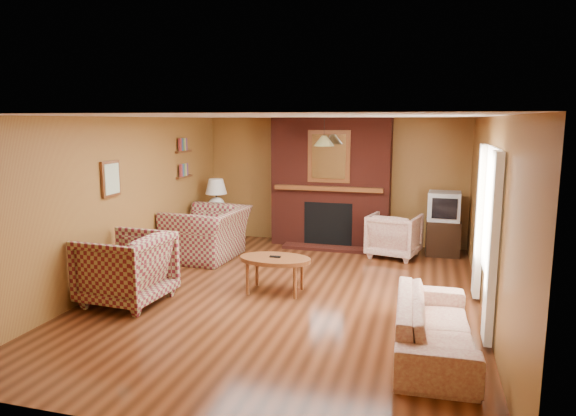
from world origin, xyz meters
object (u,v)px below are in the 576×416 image
(coffee_table, at_px, (275,261))
(tv_stand, at_px, (443,237))
(plaid_loveseat, at_px, (207,233))
(crt_tv, at_px, (444,206))
(floral_sofa, at_px, (434,325))
(fireplace, at_px, (331,183))
(side_table, at_px, (217,229))
(table_lamp, at_px, (216,194))
(floral_armchair, at_px, (394,235))
(plaid_armchair, at_px, (126,268))

(coffee_table, height_order, tv_stand, tv_stand)
(plaid_loveseat, distance_m, crt_tv, 4.14)
(plaid_loveseat, relative_size, tv_stand, 2.15)
(plaid_loveseat, xyz_separation_m, floral_sofa, (3.75, -2.72, -0.15))
(fireplace, xyz_separation_m, plaid_loveseat, (-1.85, -1.52, -0.75))
(plaid_loveseat, relative_size, side_table, 2.26)
(coffee_table, xyz_separation_m, table_lamp, (-1.89, 2.37, 0.52))
(floral_sofa, distance_m, side_table, 5.45)
(fireplace, bearing_deg, floral_armchair, -23.69)
(plaid_armchair, height_order, tv_stand, plaid_armchair)
(floral_sofa, bearing_deg, crt_tv, -4.32)
(crt_tv, bearing_deg, plaid_loveseat, -161.18)
(fireplace, height_order, plaid_loveseat, fireplace)
(plaid_armchair, height_order, table_lamp, table_lamp)
(fireplace, bearing_deg, side_table, -165.71)
(plaid_loveseat, distance_m, table_lamp, 1.15)
(floral_sofa, bearing_deg, tv_stand, -4.32)
(table_lamp, bearing_deg, crt_tv, 4.74)
(fireplace, relative_size, side_table, 4.06)
(plaid_loveseat, xyz_separation_m, floral_armchair, (3.08, 0.98, -0.05))
(coffee_table, bearing_deg, plaid_loveseat, 139.79)
(floral_sofa, relative_size, table_lamp, 2.87)
(plaid_loveseat, height_order, floral_armchair, plaid_loveseat)
(floral_armchair, bearing_deg, table_lamp, 12.60)
(tv_stand, bearing_deg, coffee_table, -131.46)
(floral_sofa, height_order, coffee_table, floral_sofa)
(side_table, bearing_deg, crt_tv, 4.74)
(plaid_loveseat, distance_m, coffee_table, 2.15)
(floral_armchair, bearing_deg, plaid_loveseat, 30.31)
(plaid_armchair, bearing_deg, floral_sofa, 87.58)
(coffee_table, distance_m, tv_stand, 3.54)
(floral_armchair, bearing_deg, tv_stand, -143.66)
(coffee_table, bearing_deg, fireplace, 85.89)
(plaid_loveseat, distance_m, floral_armchair, 3.24)
(floral_sofa, bearing_deg, plaid_loveseat, 51.86)
(plaid_loveseat, bearing_deg, coffee_table, 52.54)
(crt_tv, bearing_deg, floral_armchair, -156.71)
(floral_armchair, bearing_deg, side_table, 12.60)
(plaid_loveseat, height_order, tv_stand, plaid_loveseat)
(fireplace, distance_m, floral_armchair, 1.57)
(plaid_armchair, relative_size, side_table, 1.71)
(coffee_table, height_order, side_table, side_table)
(plaid_loveseat, height_order, side_table, plaid_loveseat)
(fireplace, xyz_separation_m, coffee_table, (-0.21, -2.91, -0.74))
(table_lamp, distance_m, tv_stand, 4.22)
(fireplace, bearing_deg, plaid_armchair, -117.05)
(table_lamp, bearing_deg, floral_sofa, -42.79)
(plaid_armchair, distance_m, floral_armchair, 4.57)
(fireplace, relative_size, table_lamp, 3.59)
(tv_stand, bearing_deg, crt_tv, -91.78)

